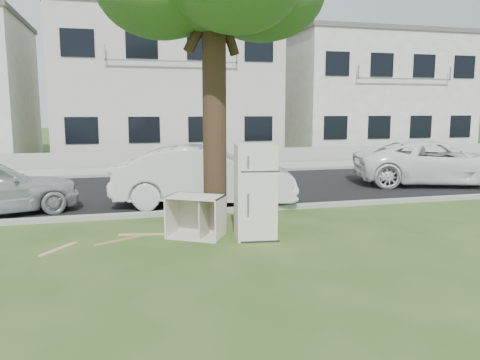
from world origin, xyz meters
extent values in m
plane|color=#2B4619|center=(0.00, 0.00, 0.00)|extent=(120.00, 120.00, 0.00)
cube|color=black|center=(0.00, 6.00, 0.01)|extent=(120.00, 7.00, 0.01)
cube|color=gray|center=(0.00, 2.45, 0.00)|extent=(120.00, 0.18, 0.12)
cube|color=gray|center=(0.00, 9.55, 0.00)|extent=(120.00, 0.18, 0.12)
cube|color=gray|center=(0.00, 11.00, 0.01)|extent=(120.00, 2.80, 0.01)
cube|color=gray|center=(0.00, 12.60, 0.35)|extent=(120.00, 0.15, 0.70)
cylinder|color=black|center=(-0.40, 1.80, 2.60)|extent=(0.54, 0.54, 5.20)
cube|color=#B4AFA4|center=(0.00, 17.50, 3.60)|extent=(11.00, 8.00, 7.20)
cube|color=#595451|center=(0.00, 17.50, 7.32)|extent=(11.22, 8.16, 0.24)
cube|color=white|center=(12.00, 17.50, 3.30)|extent=(10.00, 8.00, 6.60)
cube|color=#595451|center=(12.00, 17.50, 6.72)|extent=(10.20, 8.16, 0.24)
cube|color=silver|center=(0.06, 0.08, 0.93)|extent=(0.85, 0.80, 1.86)
cube|color=beige|center=(-1.07, 0.42, 0.42)|extent=(1.27, 1.12, 0.84)
cube|color=#987049|center=(-2.56, 0.51, 0.01)|extent=(0.97, 0.58, 0.02)
cube|color=tan|center=(-2.09, 0.83, 0.01)|extent=(1.00, 0.30, 0.02)
cube|color=tan|center=(-3.63, 0.19, 0.01)|extent=(0.61, 0.79, 0.02)
imported|color=silver|center=(-0.33, 3.49, 0.79)|extent=(5.03, 2.70, 1.57)
imported|color=white|center=(7.86, 4.98, 0.75)|extent=(5.87, 3.97, 1.49)
camera|label=1|loc=(-2.48, -8.61, 2.54)|focal=35.00mm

